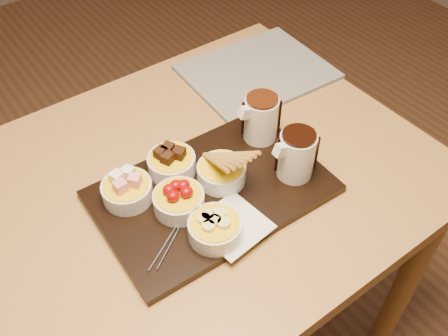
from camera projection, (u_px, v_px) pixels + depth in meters
dining_table at (160, 224)px, 1.09m from camera, size 1.20×0.80×0.75m
serving_board at (212, 192)px, 1.02m from camera, size 0.47×0.31×0.02m
napkin at (233, 225)px, 0.94m from camera, size 0.13×0.13×0.00m
bowl_marshmallows at (127, 191)px, 0.98m from camera, size 0.10×0.10×0.04m
bowl_cake at (172, 164)px, 1.03m from camera, size 0.10×0.10×0.04m
bowl_strawberries at (179, 201)px, 0.96m from camera, size 0.10×0.10×0.04m
bowl_biscotti at (221, 173)px, 1.01m from camera, size 0.10×0.10×0.04m
bowl_bananas at (215, 229)px, 0.92m from camera, size 0.10×0.10×0.04m
pitcher_dark_chocolate at (296, 155)px, 1.00m from camera, size 0.08×0.08×0.10m
pitcher_milk_chocolate at (261, 119)px, 1.08m from camera, size 0.08×0.08×0.10m
fondue_skewers at (182, 217)px, 0.95m from camera, size 0.16×0.24×0.01m
newspaper at (257, 72)px, 1.31m from camera, size 0.37×0.30×0.01m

